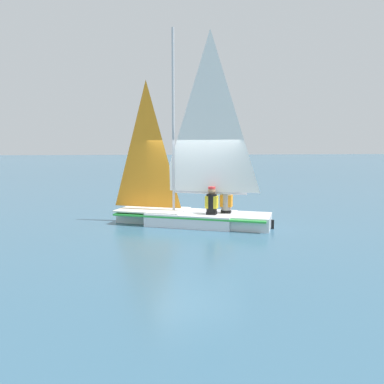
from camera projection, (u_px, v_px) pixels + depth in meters
name	position (u px, v px, depth m)	size (l,w,h in m)	color
ground_plane	(192.00, 224.00, 11.15)	(260.00, 260.00, 0.00)	#38607A
sailboat_main	(192.00, 196.00, 11.05)	(3.31, 4.65, 5.69)	silver
sailor_helm	(212.00, 205.00, 10.70)	(0.40, 0.42, 1.16)	black
sailor_crew	(226.00, 204.00, 10.97)	(0.40, 0.42, 1.16)	black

